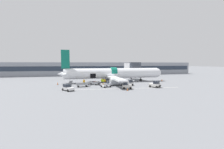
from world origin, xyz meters
name	(u,v)px	position (x,y,z in m)	size (l,w,h in m)	color
ground_plane	(114,83)	(0.00, 0.00, 0.00)	(500.00, 500.00, 0.00)	slate
apron_marking_line	(123,89)	(-0.41, -9.87, 0.00)	(29.37, 3.00, 0.01)	silver
terminal_strip	(97,68)	(0.00, 38.59, 3.37)	(108.20, 14.00, 6.75)	gray
jet_bridge_stub	(132,67)	(9.20, 8.76, 4.86)	(3.73, 9.41, 6.62)	#4C4C51
airplane	(112,74)	(0.02, 3.31, 2.81)	(35.17, 30.13, 10.36)	white
baggage_tug_lead	(155,85)	(8.36, -9.92, 0.72)	(2.93, 3.14, 1.69)	silver
baggage_tug_mid	(68,88)	(-13.48, -9.64, 0.64)	(2.91, 3.32, 1.46)	white
baggage_tug_rear	(127,86)	(0.38, -10.47, 0.72)	(2.65, 2.11, 1.77)	silver
baggage_tug_spare	(129,83)	(2.66, -5.64, 0.69)	(3.13, 2.56, 1.61)	white
baggage_cart_loading	(94,83)	(-6.57, -1.45, 0.53)	(4.10, 3.12, 1.10)	#999BA0
baggage_cart_queued	(83,85)	(-9.89, -4.61, 0.51)	(4.09, 2.02, 0.99)	#999BA0
baggage_cart_empty	(106,85)	(-3.94, -6.50, 0.57)	(3.45, 2.58, 1.17)	silver
ground_crew_loader_a	(105,81)	(-3.20, -0.68, 0.85)	(0.56, 0.40, 1.62)	#2D2D33
ground_crew_loader_b	(84,82)	(-9.40, -1.79, 0.91)	(0.60, 0.40, 1.73)	black
ground_crew_driver	(102,81)	(-4.02, -0.16, 0.85)	(0.56, 0.46, 1.61)	#2D2D33
ground_crew_supervisor	(103,81)	(-4.04, -2.18, 0.97)	(0.65, 0.50, 1.84)	black
suitcase_on_tarmac_upright	(100,84)	(-5.08, -3.61, 0.37)	(0.44, 0.33, 0.84)	black
suitcase_on_tarmac_spare	(102,84)	(-4.33, -3.12, 0.28)	(0.55, 0.32, 0.67)	#4C1E1E
safety_cone_nose	(162,80)	(17.82, 2.04, 0.37)	(0.56, 0.56, 0.79)	black
safety_cone_engine_left	(128,89)	(-0.19, -12.70, 0.28)	(0.48, 0.48, 0.61)	black
safety_cone_wingtip	(125,84)	(1.89, -4.66, 0.26)	(0.57, 0.57, 0.56)	black
safety_cone_tail	(58,83)	(-16.86, 1.12, 0.36)	(0.45, 0.45, 0.77)	black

